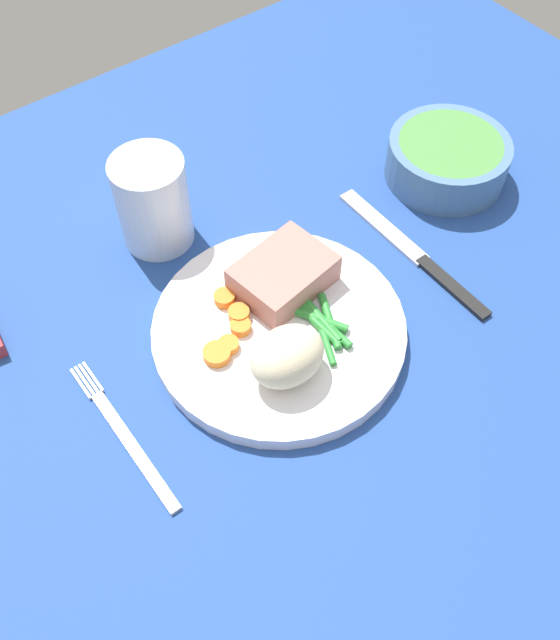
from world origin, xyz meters
The scene contains 10 objects.
dining_table centered at (0.00, 0.00, 1.00)cm, with size 120.00×90.00×2.00cm.
dinner_plate centered at (2.36, -0.15, 2.80)cm, with size 23.08×23.08×1.60cm, color white.
meat_portion centered at (5.47, 3.48, 5.15)cm, with size 8.72×6.58×3.10cm, color #B2756B.
mashed_potatoes centered at (0.28, -4.31, 5.98)cm, with size 6.69×5.25×4.76cm, color beige.
carrot_slices centered at (-1.63, 2.16, 4.05)cm, with size 6.54×6.89×0.99cm.
green_beans centered at (5.37, -1.92, 3.98)cm, with size 4.54×9.76×0.85cm.
fork centered at (-14.10, -0.41, 2.20)cm, with size 1.44×16.60×0.40cm.
knife centered at (19.02, -0.44, 2.20)cm, with size 1.70×20.50×0.64cm.
water_glass centered at (0.40, 17.24, 6.09)cm, with size 7.18×7.18×9.64cm.
salad_bowl centered at (29.54, 6.25, 4.59)cm, with size 12.92×12.92×4.60cm.
Camera 1 is at (-19.69, -29.54, 55.53)cm, focal length 39.67 mm.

